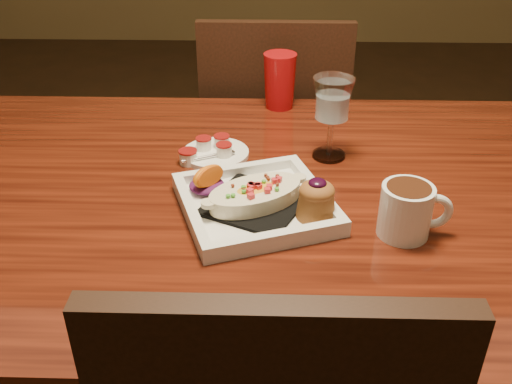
{
  "coord_description": "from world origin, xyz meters",
  "views": [
    {
      "loc": [
        -0.01,
        -0.91,
        1.3
      ],
      "look_at": [
        -0.03,
        -0.04,
        0.77
      ],
      "focal_mm": 40.0,
      "sensor_mm": 36.0,
      "label": 1
    }
  ],
  "objects_px": {
    "goblet": "(332,103)",
    "plate": "(263,200)",
    "coffee_mug": "(408,209)",
    "chair_far": "(273,151)",
    "red_tumbler": "(280,81)",
    "table": "(274,232)",
    "saucer": "(215,151)"
  },
  "relations": [
    {
      "from": "plate",
      "to": "coffee_mug",
      "type": "relative_size",
      "value": 2.65
    },
    {
      "from": "chair_far",
      "to": "goblet",
      "type": "xyz_separation_m",
      "value": [
        0.11,
        -0.49,
        0.36
      ]
    },
    {
      "from": "table",
      "to": "plate",
      "type": "xyz_separation_m",
      "value": [
        -0.02,
        -0.08,
        0.12
      ]
    },
    {
      "from": "chair_far",
      "to": "plate",
      "type": "xyz_separation_m",
      "value": [
        -0.02,
        -0.7,
        0.27
      ]
    },
    {
      "from": "coffee_mug",
      "to": "red_tumbler",
      "type": "relative_size",
      "value": 0.9
    },
    {
      "from": "chair_far",
      "to": "coffee_mug",
      "type": "relative_size",
      "value": 7.77
    },
    {
      "from": "coffee_mug",
      "to": "saucer",
      "type": "bearing_deg",
      "value": 141.12
    },
    {
      "from": "chair_far",
      "to": "saucer",
      "type": "bearing_deg",
      "value": 76.04
    },
    {
      "from": "plate",
      "to": "goblet",
      "type": "distance_m",
      "value": 0.27
    },
    {
      "from": "coffee_mug",
      "to": "goblet",
      "type": "bearing_deg",
      "value": 110.32
    },
    {
      "from": "chair_far",
      "to": "table",
      "type": "bearing_deg",
      "value": 90.0
    },
    {
      "from": "chair_far",
      "to": "coffee_mug",
      "type": "bearing_deg",
      "value": 105.7
    },
    {
      "from": "saucer",
      "to": "red_tumbler",
      "type": "relative_size",
      "value": 1.04
    },
    {
      "from": "plate",
      "to": "coffee_mug",
      "type": "xyz_separation_m",
      "value": [
        0.24,
        -0.06,
        0.02
      ]
    },
    {
      "from": "plate",
      "to": "chair_far",
      "type": "bearing_deg",
      "value": 68.77
    },
    {
      "from": "goblet",
      "to": "plate",
      "type": "bearing_deg",
      "value": -121.92
    },
    {
      "from": "table",
      "to": "coffee_mug",
      "type": "distance_m",
      "value": 0.29
    },
    {
      "from": "goblet",
      "to": "red_tumbler",
      "type": "relative_size",
      "value": 1.28
    },
    {
      "from": "red_tumbler",
      "to": "plate",
      "type": "bearing_deg",
      "value": -93.77
    },
    {
      "from": "plate",
      "to": "saucer",
      "type": "distance_m",
      "value": 0.23
    },
    {
      "from": "goblet",
      "to": "red_tumbler",
      "type": "xyz_separation_m",
      "value": [
        -0.1,
        0.26,
        -0.05
      ]
    },
    {
      "from": "goblet",
      "to": "red_tumbler",
      "type": "distance_m",
      "value": 0.29
    },
    {
      "from": "coffee_mug",
      "to": "chair_far",
      "type": "bearing_deg",
      "value": 105.24
    },
    {
      "from": "chair_far",
      "to": "red_tumbler",
      "type": "distance_m",
      "value": 0.39
    },
    {
      "from": "table",
      "to": "goblet",
      "type": "bearing_deg",
      "value": 50.81
    },
    {
      "from": "table",
      "to": "coffee_mug",
      "type": "bearing_deg",
      "value": -32.07
    },
    {
      "from": "plate",
      "to": "goblet",
      "type": "height_order",
      "value": "goblet"
    },
    {
      "from": "table",
      "to": "red_tumbler",
      "type": "distance_m",
      "value": 0.43
    },
    {
      "from": "chair_far",
      "to": "plate",
      "type": "relative_size",
      "value": 2.94
    },
    {
      "from": "coffee_mug",
      "to": "red_tumbler",
      "type": "xyz_separation_m",
      "value": [
        -0.2,
        0.53,
        0.02
      ]
    },
    {
      "from": "plate",
      "to": "saucer",
      "type": "xyz_separation_m",
      "value": [
        -0.1,
        0.21,
        -0.01
      ]
    },
    {
      "from": "plate",
      "to": "red_tumbler",
      "type": "relative_size",
      "value": 2.38
    }
  ]
}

